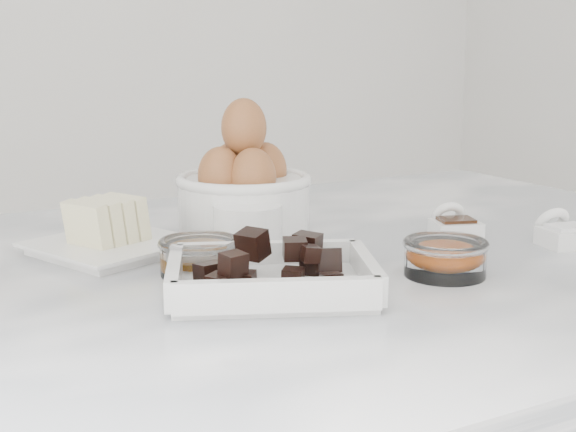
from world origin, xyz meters
The scene contains 9 objects.
marble_slab centered at (0.00, 0.00, 0.92)m, with size 1.20×0.80×0.04m, color white.
chocolate_dish centered at (-0.07, -0.11, 0.96)m, with size 0.23×0.21×0.05m.
butter_plate centered at (-0.16, 0.12, 0.96)m, with size 0.20×0.20×0.06m.
sugar_ramekin centered at (-0.01, 0.08, 0.97)m, with size 0.08×0.08×0.05m.
egg_bowl centered at (0.03, 0.16, 0.99)m, with size 0.17×0.17×0.17m.
honey_bowl centered at (-0.11, -0.01, 0.96)m, with size 0.09×0.09×0.04m.
zest_bowl centered at (0.11, -0.14, 0.96)m, with size 0.09×0.09×0.04m.
vanilla_spoon centered at (0.23, -0.01, 0.95)m, with size 0.07×0.08×0.04m.
salt_spoon centered at (0.31, -0.10, 0.95)m, with size 0.07×0.08×0.04m.
Camera 1 is at (-0.41, -0.74, 1.17)m, focal length 50.00 mm.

